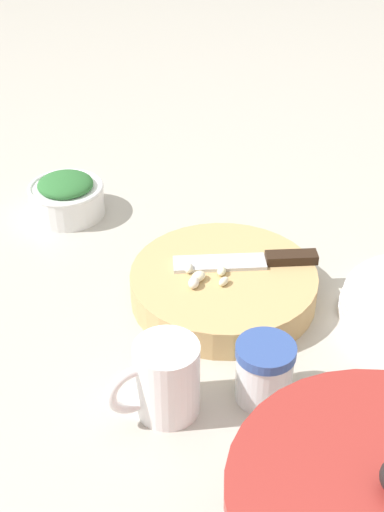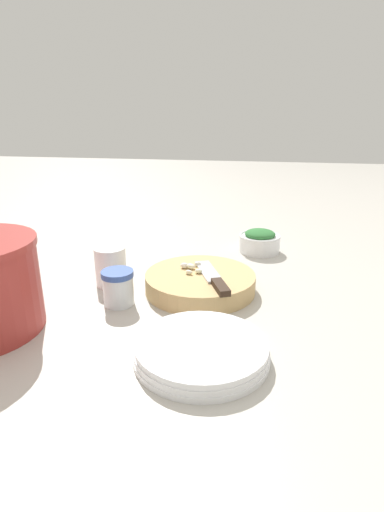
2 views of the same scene
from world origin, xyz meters
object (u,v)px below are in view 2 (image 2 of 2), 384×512
garlic_cloves (191,267)px  spice_jar (118,287)px  plate_stack (201,350)px  herb_bowl (260,241)px  cutting_board (200,282)px  chef_knife (214,279)px  coffee_mug (110,266)px

garlic_cloves → spice_jar: spice_jar is taller
garlic_cloves → plate_stack: (-0.28, -0.07, -0.03)m
herb_bowl → spice_jar: bearing=144.1°
cutting_board → chef_knife: 0.05m
garlic_cloves → coffee_mug: coffee_mug is taller
chef_knife → herb_bowl: 0.34m
cutting_board → chef_knife: (-0.03, -0.03, 0.02)m
herb_bowl → spice_jar: 0.48m
chef_knife → coffee_mug: 0.25m
spice_jar → plate_stack: spice_jar is taller
cutting_board → spice_jar: bearing=121.2°
plate_stack → spice_jar: bearing=50.7°
herb_bowl → spice_jar: (-0.39, 0.28, 0.01)m
cutting_board → coffee_mug: bearing=89.6°
cutting_board → plate_stack: bearing=-170.4°
chef_knife → coffee_mug: size_ratio=2.05×
coffee_mug → plate_stack: size_ratio=0.41×
chef_knife → garlic_cloves: 0.08m
cutting_board → garlic_cloves: garlic_cloves is taller
cutting_board → chef_knife: bearing=-132.5°
herb_bowl → plate_stack: (-0.55, 0.08, -0.02)m
chef_knife → herb_bowl: size_ratio=1.59×
cutting_board → chef_knife: chef_knife is taller
chef_knife → herb_bowl: herb_bowl is taller
coffee_mug → cutting_board: bearing=-90.4°
herb_bowl → coffee_mug: coffee_mug is taller
garlic_cloves → spice_jar: size_ratio=0.86×
cutting_board → herb_bowl: bearing=-23.0°
garlic_cloves → herb_bowl: bearing=-28.7°
chef_knife → plate_stack: size_ratio=0.84×
cutting_board → herb_bowl: (0.29, -0.12, 0.01)m
chef_knife → garlic_cloves: bearing=115.0°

